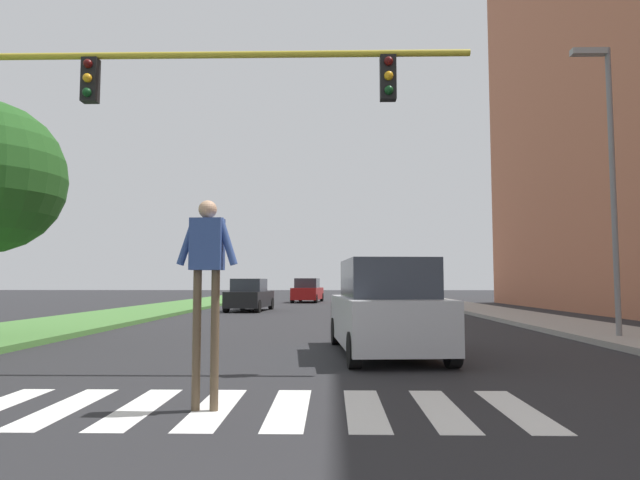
% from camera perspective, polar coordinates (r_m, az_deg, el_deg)
% --- Properties ---
extents(ground_plane, '(140.00, 140.00, 0.00)m').
position_cam_1_polar(ground_plane, '(29.10, -0.71, -7.34)').
color(ground_plane, '#262628').
extents(crosswalk, '(6.75, 2.20, 0.01)m').
position_cam_1_polar(crosswalk, '(6.88, -7.15, -16.98)').
color(crosswalk, silver).
rests_on(crosswalk, ground_plane).
extents(median_strip, '(4.21, 64.00, 0.15)m').
position_cam_1_polar(median_strip, '(28.54, -17.35, -7.05)').
color(median_strip, '#477A38').
rests_on(median_strip, ground_plane).
extents(sidewalk_right, '(3.00, 64.00, 0.15)m').
position_cam_1_polar(sidewalk_right, '(28.18, 17.35, -7.09)').
color(sidewalk_right, '#9E9991').
rests_on(sidewalk_right, ground_plane).
extents(traffic_light_gantry, '(9.75, 0.30, 6.00)m').
position_cam_1_polar(traffic_light_gantry, '(10.76, -22.81, 11.52)').
color(traffic_light_gantry, gold).
rests_on(traffic_light_gantry, median_strip).
extents(street_lamp_right, '(1.02, 0.24, 7.50)m').
position_cam_1_polar(street_lamp_right, '(16.16, 27.81, 7.15)').
color(street_lamp_right, slate).
rests_on(street_lamp_right, sidewalk_right).
extents(pedestrian_performer, '(0.75, 0.26, 2.49)m').
position_cam_1_polar(pedestrian_performer, '(6.69, -11.70, -2.98)').
color(pedestrian_performer, brown).
rests_on(pedestrian_performer, ground_plane).
extents(suv_crossing, '(2.28, 4.73, 1.97)m').
position_cam_1_polar(suv_crossing, '(11.58, 6.83, -7.20)').
color(suv_crossing, '#B7B7BC').
rests_on(suv_crossing, ground_plane).
extents(sedan_midblock, '(2.12, 4.36, 1.66)m').
position_cam_1_polar(sedan_midblock, '(28.72, -7.32, -5.80)').
color(sedan_midblock, black).
rests_on(sedan_midblock, ground_plane).
extents(sedan_distant, '(2.30, 4.75, 1.76)m').
position_cam_1_polar(sedan_distant, '(40.56, -1.30, -5.35)').
color(sedan_distant, maroon).
rests_on(sedan_distant, ground_plane).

